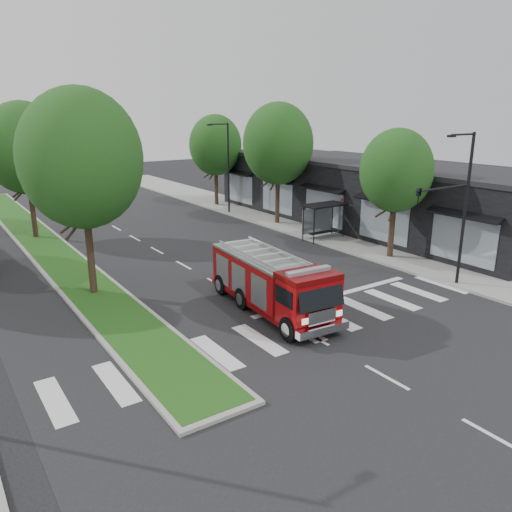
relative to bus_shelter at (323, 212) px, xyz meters
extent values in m
plane|color=black|center=(-11.20, -8.15, -2.04)|extent=(140.00, 140.00, 0.00)
cube|color=gray|center=(1.30, 1.85, -1.96)|extent=(5.00, 80.00, 0.15)
cube|color=gray|center=(-17.20, 9.85, -1.97)|extent=(3.00, 50.00, 0.14)
cube|color=#164012|center=(-17.20, 9.85, -1.89)|extent=(2.60, 49.50, 0.02)
cube|color=black|center=(5.80, 1.85, 0.46)|extent=(8.00, 30.00, 5.00)
cylinder|color=black|center=(-1.40, -0.75, -0.79)|extent=(0.08, 0.08, 2.50)
cylinder|color=black|center=(1.40, -0.75, -0.79)|extent=(0.08, 0.08, 2.50)
cylinder|color=black|center=(-1.40, 0.45, -0.79)|extent=(0.08, 0.08, 2.50)
cylinder|color=black|center=(1.40, 0.45, -0.79)|extent=(0.08, 0.08, 2.50)
cube|color=black|center=(0.00, -0.15, 0.51)|extent=(3.20, 1.60, 0.12)
cube|color=#8C99A5|center=(0.00, 0.55, -0.74)|extent=(2.80, 0.04, 1.80)
cube|color=black|center=(0.00, -0.15, -1.49)|extent=(2.40, 0.40, 0.08)
cylinder|color=black|center=(0.30, -6.15, -0.17)|extent=(0.36, 0.36, 3.74)
ellipsoid|color=#103D15|center=(0.30, -6.15, 3.49)|extent=(4.40, 4.40, 5.06)
cylinder|color=black|center=(0.30, 5.85, 0.16)|extent=(0.36, 0.36, 4.40)
ellipsoid|color=#103D15|center=(0.30, 5.85, 4.46)|extent=(5.60, 5.60, 6.44)
cylinder|color=black|center=(0.30, 15.85, -0.06)|extent=(0.36, 0.36, 3.96)
ellipsoid|color=#103D15|center=(0.30, 15.85, 3.81)|extent=(5.00, 5.00, 5.75)
cylinder|color=black|center=(-17.20, -2.15, 0.27)|extent=(0.36, 0.36, 4.62)
ellipsoid|color=#103D15|center=(-17.20, -2.15, 4.79)|extent=(5.80, 5.80, 6.67)
cylinder|color=black|center=(-17.20, 11.85, 0.16)|extent=(0.36, 0.36, 4.40)
ellipsoid|color=#103D15|center=(-17.20, 11.85, 4.46)|extent=(5.60, 5.60, 6.44)
cylinder|color=black|center=(-0.70, -11.65, 1.96)|extent=(0.16, 0.16, 8.00)
cylinder|color=black|center=(-1.60, -11.65, 5.86)|extent=(1.80, 0.10, 0.10)
cube|color=black|center=(-2.50, -11.65, 5.81)|extent=(0.45, 0.20, 0.12)
cylinder|color=black|center=(-2.70, -11.65, 3.36)|extent=(4.00, 0.10, 0.10)
imported|color=black|center=(-4.50, -11.65, 2.96)|extent=(0.18, 0.22, 1.10)
cylinder|color=black|center=(-0.70, 11.85, 1.96)|extent=(0.16, 0.16, 8.00)
cylinder|color=black|center=(-1.60, 11.85, 5.86)|extent=(1.80, 0.10, 0.10)
cube|color=black|center=(-2.50, 11.85, 5.81)|extent=(0.45, 0.20, 0.12)
cube|color=#5B0406|center=(-10.93, -8.81, -1.57)|extent=(2.94, 8.06, 0.24)
cube|color=maroon|center=(-10.88, -8.06, -0.58)|extent=(2.80, 6.18, 1.88)
cube|color=maroon|center=(-11.15, -11.72, -0.58)|extent=(2.47, 1.87, 1.98)
cube|color=#B2B2B7|center=(-10.88, -8.06, 0.41)|extent=(2.80, 6.18, 0.11)
cylinder|color=#B2B2B7|center=(-11.72, -8.00, 0.60)|extent=(0.52, 5.64, 0.09)
cylinder|color=#B2B2B7|center=(-10.03, -8.13, 0.60)|extent=(0.52, 5.64, 0.09)
cube|color=silver|center=(-11.23, -12.80, -1.47)|extent=(2.47, 0.51, 0.33)
cube|color=#8C99A5|center=(-11.15, -11.72, 0.69)|extent=(2.09, 0.48, 0.17)
cylinder|color=black|center=(-12.25, -11.92, -1.52)|extent=(0.41, 1.06, 1.04)
cylinder|color=black|center=(-10.09, -12.09, -1.52)|extent=(0.41, 1.06, 1.04)
cylinder|color=black|center=(-11.96, -7.98, -1.52)|extent=(0.41, 1.06, 1.04)
cylinder|color=black|center=(-9.80, -8.14, -1.52)|extent=(0.41, 1.06, 1.04)
cylinder|color=black|center=(-11.79, -5.73, -1.52)|extent=(0.41, 1.06, 1.04)
cylinder|color=black|center=(-9.63, -5.89, -1.52)|extent=(0.41, 1.06, 1.04)
camera|label=1|loc=(-23.76, -26.48, 6.96)|focal=35.00mm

